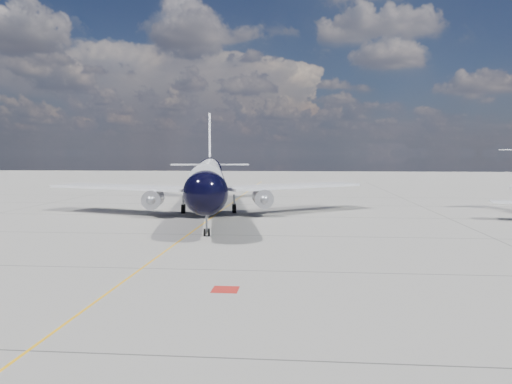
{
  "coord_description": "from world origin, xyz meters",
  "views": [
    {
      "loc": [
        11.26,
        -39.26,
        8.21
      ],
      "look_at": [
        6.47,
        14.73,
        4.0
      ],
      "focal_mm": 35.0,
      "sensor_mm": 36.0,
      "label": 1
    }
  ],
  "objects": [
    {
      "name": "main_airliner",
      "position": [
        -1.3,
        28.42,
        4.82
      ],
      "size": [
        43.53,
        53.53,
        15.53
      ],
      "rotation": [
        0.0,
        0.0,
        0.17
      ],
      "color": "black",
      "rests_on": "ground"
    },
    {
      "name": "red_marking",
      "position": [
        6.8,
        -10.0,
        0.0
      ],
      "size": [
        1.6,
        1.6,
        0.01
      ],
      "primitive_type": "cube",
      "color": "maroon",
      "rests_on": "ground"
    },
    {
      "name": "ground",
      "position": [
        0.0,
        30.0,
        0.0
      ],
      "size": [
        320.0,
        320.0,
        0.0
      ],
      "primitive_type": "plane",
      "color": "gray",
      "rests_on": "ground"
    },
    {
      "name": "taxiway_centerline",
      "position": [
        0.0,
        25.0,
        0.0
      ],
      "size": [
        0.16,
        160.0,
        0.01
      ],
      "primitive_type": "cube",
      "color": "#F1A50C",
      "rests_on": "ground"
    }
  ]
}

